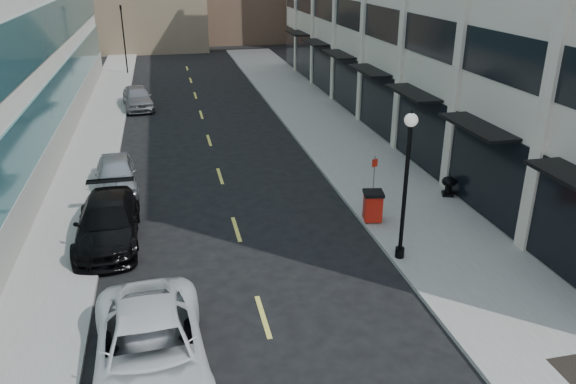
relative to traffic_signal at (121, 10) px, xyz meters
name	(u,v)px	position (x,y,z in m)	size (l,w,h in m)	color
sidewalk_right	(365,163)	(13.00, -28.00, -5.64)	(5.00, 80.00, 0.15)	gray
sidewalk_left	(81,185)	(-1.00, -28.00, -5.64)	(3.00, 80.00, 0.15)	gray
road_centerline	(227,200)	(5.50, -31.00, -5.71)	(0.15, 68.20, 0.01)	#D8CC4C
traffic_signal	(121,10)	(0.00, 0.00, 0.00)	(0.66, 0.66, 6.98)	black
car_white_van	(151,351)	(2.30, -42.00, -4.88)	(2.79, 6.05, 1.68)	silver
car_black_pickup	(108,222)	(0.70, -34.00, -4.92)	(2.24, 5.51, 1.60)	black
car_silver_sedan	(116,174)	(0.70, -28.66, -4.96)	(1.80, 4.47, 1.52)	#989CA0
car_grey_sedan	(138,97)	(1.28, -13.31, -4.91)	(1.91, 4.75, 1.62)	slate
trash_bin	(373,205)	(10.90, -34.70, -4.89)	(0.90, 0.93, 1.25)	red
lamppost	(406,174)	(10.80, -37.73, -2.44)	(0.44, 0.44, 5.32)	black
sign_post	(374,172)	(11.55, -33.01, -4.17)	(0.25, 0.08, 2.13)	slate
urn_planter	(449,184)	(15.10, -32.98, -5.03)	(0.63, 0.63, 0.88)	black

